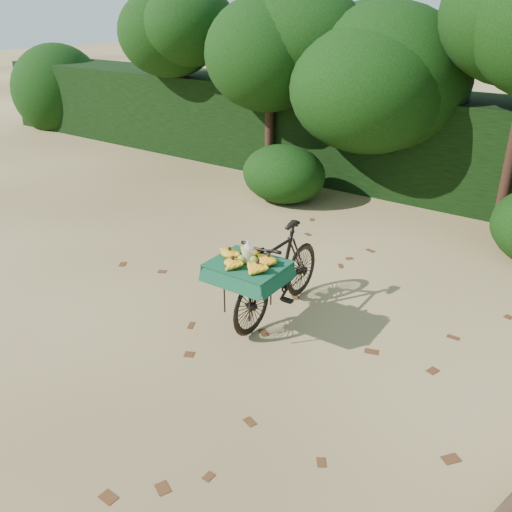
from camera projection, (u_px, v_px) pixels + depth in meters
The scene contains 6 objects.
ground at pixel (296, 380), 5.20m from camera, with size 80.00×80.00×0.00m, color tan.
vendor_bicycle at pixel (277, 272), 6.11m from camera, with size 0.77×1.80×1.06m.
hedge_backdrop at pixel (491, 154), 9.43m from camera, with size 26.00×1.80×1.80m, color black.
tree_row at pixel (448, 91), 8.73m from camera, with size 14.50×2.00×4.00m, color black, non-canonical shape.
bush_clumps at pixel (484, 218), 7.89m from camera, with size 8.80×1.70×0.90m, color black, non-canonical shape.
leaf_litter at pixel (329, 348), 5.68m from camera, with size 7.00×7.30×0.01m, color #522D16, non-canonical shape.
Camera 1 is at (2.17, -3.62, 3.29)m, focal length 38.00 mm.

